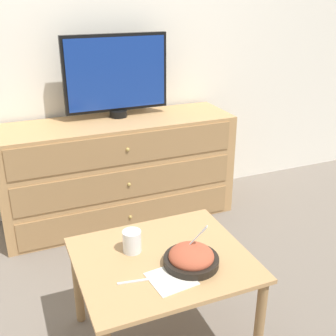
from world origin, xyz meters
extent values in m
plane|color=#70665B|center=(0.00, 0.00, 0.00)|extent=(12.00, 12.00, 0.00)
cube|color=white|center=(0.00, 0.03, 1.30)|extent=(12.00, 0.05, 2.60)
cube|color=tan|center=(0.12, -0.26, 0.37)|extent=(1.61, 0.47, 0.74)
cube|color=#A1794C|center=(0.12, -0.50, 0.12)|extent=(1.48, 0.01, 0.20)
sphere|color=tan|center=(0.12, -0.51, 0.12)|extent=(0.02, 0.02, 0.02)
cube|color=#A1794C|center=(0.12, -0.50, 0.37)|extent=(1.48, 0.01, 0.20)
sphere|color=tan|center=(0.12, -0.51, 0.37)|extent=(0.02, 0.02, 0.02)
cube|color=#A1794C|center=(0.12, -0.50, 0.62)|extent=(1.48, 0.01, 0.20)
sphere|color=tan|center=(0.12, -0.51, 0.62)|extent=(0.02, 0.02, 0.02)
cylinder|color=black|center=(0.17, -0.18, 0.76)|extent=(0.12, 0.12, 0.05)
cube|color=black|center=(0.17, -0.17, 1.04)|extent=(0.71, 0.04, 0.51)
cube|color=navy|center=(0.17, -0.19, 1.04)|extent=(0.67, 0.01, 0.47)
cube|color=tan|center=(-0.03, -1.50, 0.46)|extent=(0.75, 0.64, 0.02)
cylinder|color=#9C7549|center=(0.31, -1.78, 0.23)|extent=(0.04, 0.04, 0.45)
cylinder|color=#9C7549|center=(-0.37, -1.21, 0.23)|extent=(0.04, 0.04, 0.45)
cylinder|color=#9C7549|center=(0.31, -1.21, 0.23)|extent=(0.04, 0.04, 0.45)
cylinder|color=black|center=(0.07, -1.59, 0.49)|extent=(0.24, 0.24, 0.04)
ellipsoid|color=#AD4C33|center=(0.07, -1.59, 0.52)|extent=(0.20, 0.20, 0.08)
cube|color=silver|center=(0.08, -1.56, 0.57)|extent=(0.09, 0.06, 0.13)
cube|color=silver|center=(0.12, -1.59, 0.64)|extent=(0.03, 0.03, 0.03)
cylinder|color=beige|center=(-0.14, -1.40, 0.51)|extent=(0.08, 0.08, 0.06)
cylinder|color=white|center=(-0.14, -1.40, 0.53)|extent=(0.08, 0.08, 0.10)
cube|color=silver|center=(-0.05, -1.65, 0.48)|extent=(0.19, 0.19, 0.00)
cube|color=silver|center=(-0.17, -1.61, 0.48)|extent=(0.19, 0.04, 0.01)
camera|label=1|loc=(-0.60, -2.94, 1.56)|focal=45.00mm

